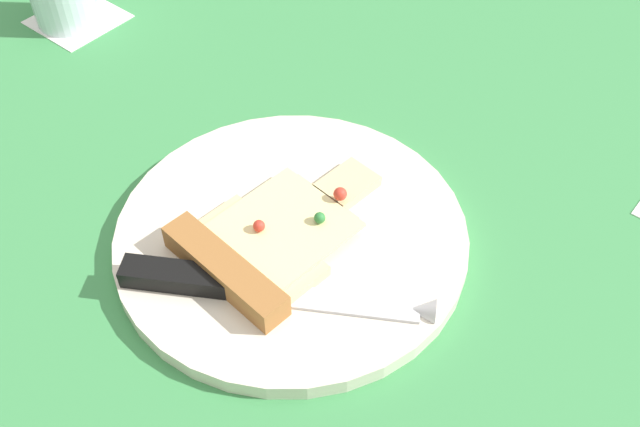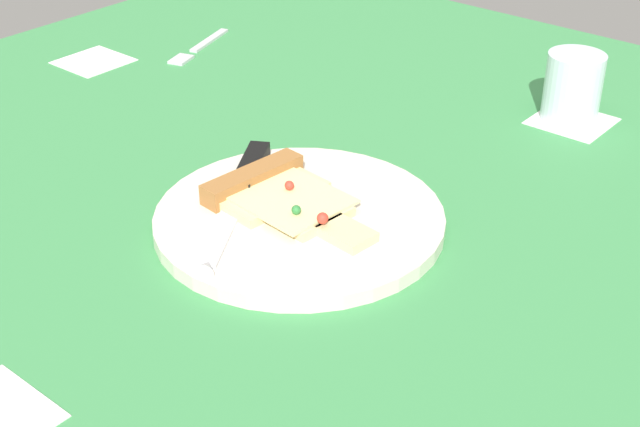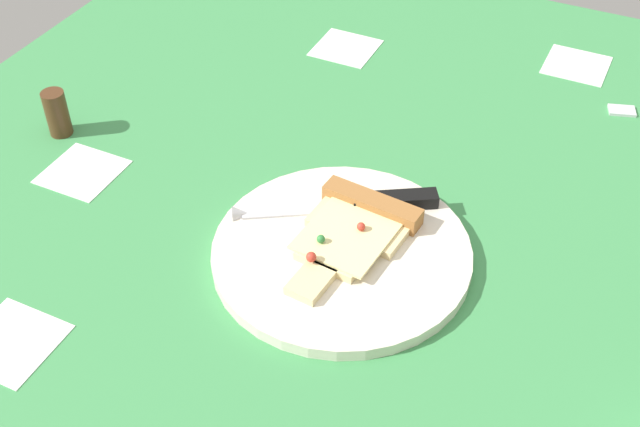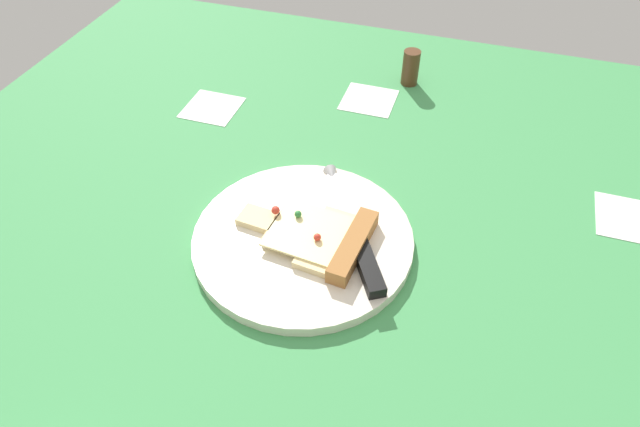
% 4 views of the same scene
% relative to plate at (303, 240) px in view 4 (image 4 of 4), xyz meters
% --- Properties ---
extents(ground_plane, '(1.34, 1.34, 0.03)m').
position_rel_plate_xyz_m(ground_plane, '(-0.04, -0.03, -0.02)').
color(ground_plane, '#3D8C4C').
rests_on(ground_plane, ground).
extents(plate, '(0.29, 0.29, 0.02)m').
position_rel_plate_xyz_m(plate, '(0.00, 0.00, 0.00)').
color(plate, silver).
rests_on(plate, ground_plane).
extents(pizza_slice, '(0.12, 0.18, 0.02)m').
position_rel_plate_xyz_m(pizza_slice, '(-0.00, -0.03, 0.02)').
color(pizza_slice, beige).
rests_on(pizza_slice, plate).
extents(knife, '(0.22, 0.14, 0.02)m').
position_rel_plate_xyz_m(knife, '(0.01, -0.07, 0.01)').
color(knife, silver).
rests_on(knife, plate).
extents(pepper_shaker, '(0.03, 0.03, 0.06)m').
position_rel_plate_xyz_m(pepper_shaker, '(0.43, -0.05, 0.02)').
color(pepper_shaker, '#4C2D19').
rests_on(pepper_shaker, ground_plane).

